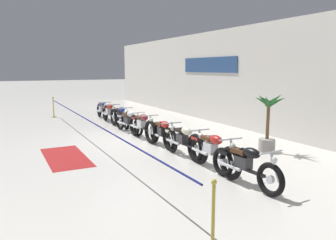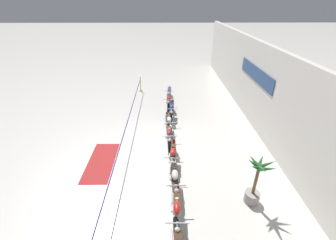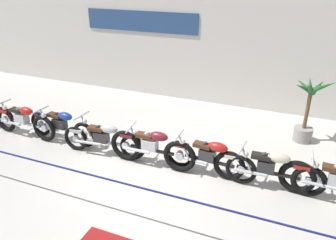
% 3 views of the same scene
% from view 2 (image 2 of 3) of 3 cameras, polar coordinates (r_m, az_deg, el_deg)
% --- Properties ---
extents(ground_plane, '(120.00, 120.00, 0.00)m').
position_cam_2_polar(ground_plane, '(10.58, -2.52, -6.40)').
color(ground_plane, silver).
extents(back_wall, '(28.00, 0.29, 4.20)m').
position_cam_2_polar(back_wall, '(10.66, 25.99, 3.80)').
color(back_wall, silver).
rests_on(back_wall, ground).
extents(motorcycle_blue_0, '(2.09, 0.62, 0.92)m').
position_cam_2_polar(motorcycle_blue_0, '(15.09, 0.32, 6.75)').
color(motorcycle_blue_0, black).
rests_on(motorcycle_blue_0, ground).
extents(motorcycle_red_1, '(2.24, 0.62, 0.95)m').
position_cam_2_polar(motorcycle_red_1, '(13.79, 0.14, 4.69)').
color(motorcycle_red_1, black).
rests_on(motorcycle_red_1, ground).
extents(motorcycle_blue_2, '(2.25, 0.62, 0.93)m').
position_cam_2_polar(motorcycle_blue_2, '(12.73, 0.96, 2.53)').
color(motorcycle_blue_2, black).
rests_on(motorcycle_blue_2, ground).
extents(motorcycle_silver_3, '(2.25, 0.63, 0.91)m').
position_cam_2_polar(motorcycle_silver_3, '(11.44, 0.16, -0.74)').
color(motorcycle_silver_3, black).
rests_on(motorcycle_silver_3, ground).
extents(motorcycle_maroon_4, '(2.20, 0.62, 0.98)m').
position_cam_2_polar(motorcycle_maroon_4, '(10.27, 0.28, -4.26)').
color(motorcycle_maroon_4, black).
rests_on(motorcycle_maroon_4, ground).
extents(motorcycle_red_5, '(2.18, 0.62, 0.93)m').
position_cam_2_polar(motorcycle_red_5, '(9.16, 1.26, -9.01)').
color(motorcycle_red_5, black).
rests_on(motorcycle_red_5, ground).
extents(motorcycle_cream_6, '(2.37, 0.62, 0.94)m').
position_cam_2_polar(motorcycle_cream_6, '(8.18, 1.64, -14.56)').
color(motorcycle_cream_6, black).
rests_on(motorcycle_cream_6, ground).
extents(motorcycle_red_7, '(2.37, 0.62, 0.96)m').
position_cam_2_polar(motorcycle_red_7, '(7.23, 2.21, -22.02)').
color(motorcycle_red_7, black).
rests_on(motorcycle_red_7, ground).
extents(potted_palm_left_of_row, '(1.06, 0.95, 1.86)m').
position_cam_2_polar(potted_palm_left_of_row, '(7.95, 21.44, -14.42)').
color(potted_palm_left_of_row, gray).
rests_on(potted_palm_left_of_row, ground).
extents(stanchion_far_left, '(14.05, 0.28, 1.05)m').
position_cam_2_polar(stanchion_far_left, '(11.57, -9.65, 0.93)').
color(stanchion_far_left, gold).
rests_on(stanchion_far_left, ground).
extents(floor_banner, '(2.65, 1.09, 0.01)m').
position_cam_2_polar(floor_banner, '(9.99, -16.58, -10.14)').
color(floor_banner, maroon).
rests_on(floor_banner, ground).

